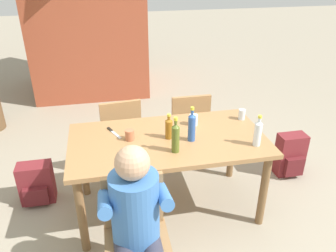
# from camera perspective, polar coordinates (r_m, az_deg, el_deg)

# --- Properties ---
(ground_plane) EXTENTS (24.00, 24.00, 0.00)m
(ground_plane) POSITION_cam_1_polar(r_m,az_deg,el_deg) (3.37, 0.00, -13.47)
(ground_plane) COLOR gray
(dining_table) EXTENTS (1.70, 0.91, 0.76)m
(dining_table) POSITION_cam_1_polar(r_m,az_deg,el_deg) (2.97, 0.00, -3.62)
(dining_table) COLOR #A37547
(dining_table) RESTS_ON ground_plane
(chair_near_left) EXTENTS (0.45, 0.45, 0.87)m
(chair_near_left) POSITION_cam_1_polar(r_m,az_deg,el_deg) (2.45, -5.41, -17.22)
(chair_near_left) COLOR #A37547
(chair_near_left) RESTS_ON ground_plane
(chair_far_left) EXTENTS (0.49, 0.49, 0.87)m
(chair_far_left) POSITION_cam_1_polar(r_m,az_deg,el_deg) (3.68, -8.11, -0.73)
(chair_far_left) COLOR #A37547
(chair_far_left) RESTS_ON ground_plane
(chair_far_right) EXTENTS (0.44, 0.44, 0.87)m
(chair_far_right) POSITION_cam_1_polar(r_m,az_deg,el_deg) (3.78, 3.36, 0.36)
(chair_far_right) COLOR #A37547
(chair_far_right) RESTS_ON ground_plane
(person_in_white_shirt) EXTENTS (0.47, 0.62, 1.18)m
(person_in_white_shirt) POSITION_cam_1_polar(r_m,az_deg,el_deg) (2.25, -5.29, -16.12)
(person_in_white_shirt) COLOR #3D70B2
(person_in_white_shirt) RESTS_ON ground_plane
(bottle_clear) EXTENTS (0.06, 0.06, 0.27)m
(bottle_clear) POSITION_cam_1_polar(r_m,az_deg,el_deg) (2.87, 14.93, -1.08)
(bottle_clear) COLOR white
(bottle_clear) RESTS_ON dining_table
(bottle_amber) EXTENTS (0.06, 0.06, 0.23)m
(bottle_amber) POSITION_cam_1_polar(r_m,az_deg,el_deg) (2.89, 0.15, -0.32)
(bottle_amber) COLOR #996019
(bottle_amber) RESTS_ON dining_table
(bottle_blue) EXTENTS (0.06, 0.06, 0.31)m
(bottle_blue) POSITION_cam_1_polar(r_m,az_deg,el_deg) (2.84, 4.04, -0.05)
(bottle_blue) COLOR #2D56A3
(bottle_blue) RESTS_ON dining_table
(bottle_olive) EXTENTS (0.06, 0.06, 0.31)m
(bottle_olive) POSITION_cam_1_polar(r_m,az_deg,el_deg) (2.67, 1.28, -1.90)
(bottle_olive) COLOR #566623
(bottle_olive) RESTS_ON dining_table
(cup_white) EXTENTS (0.08, 0.08, 0.10)m
(cup_white) POSITION_cam_1_polar(r_m,az_deg,el_deg) (3.14, 4.34, 1.05)
(cup_white) COLOR white
(cup_white) RESTS_ON dining_table
(cup_glass) EXTENTS (0.06, 0.06, 0.10)m
(cup_glass) POSITION_cam_1_polar(r_m,az_deg,el_deg) (3.32, 12.36, 1.93)
(cup_glass) COLOR silver
(cup_glass) RESTS_ON dining_table
(cup_terracotta) EXTENTS (0.08, 0.08, 0.09)m
(cup_terracotta) POSITION_cam_1_polar(r_m,az_deg,el_deg) (2.90, -6.48, -1.51)
(cup_terracotta) COLOR #BC6B47
(cup_terracotta) RESTS_ON dining_table
(table_knife) EXTENTS (0.12, 0.23, 0.01)m
(table_knife) POSITION_cam_1_polar(r_m,az_deg,el_deg) (3.06, -9.26, -1.02)
(table_knife) COLOR silver
(table_knife) RESTS_ON dining_table
(backpack_by_near_side) EXTENTS (0.30, 0.23, 0.48)m
(backpack_by_near_side) POSITION_cam_1_polar(r_m,az_deg,el_deg) (3.92, 19.95, -4.71)
(backpack_by_near_side) COLOR maroon
(backpack_by_near_side) RESTS_ON ground_plane
(backpack_by_far_side) EXTENTS (0.32, 0.24, 0.41)m
(backpack_by_far_side) POSITION_cam_1_polar(r_m,az_deg,el_deg) (3.55, -21.31, -9.11)
(backpack_by_far_side) COLOR maroon
(backpack_by_far_side) RESTS_ON ground_plane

